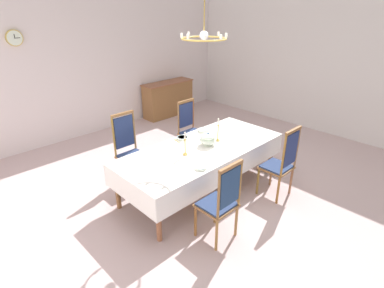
# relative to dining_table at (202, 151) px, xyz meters

# --- Properties ---
(ground) EXTENTS (7.59, 6.99, 0.04)m
(ground) POSITION_rel_dining_table_xyz_m (0.00, -0.04, -0.68)
(ground) COLOR #C3AAAA
(back_wall) EXTENTS (7.59, 0.08, 3.03)m
(back_wall) POSITION_rel_dining_table_xyz_m (0.00, 3.50, 0.85)
(back_wall) COLOR silver
(back_wall) RESTS_ON ground
(right_wall) EXTENTS (0.08, 6.99, 3.03)m
(right_wall) POSITION_rel_dining_table_xyz_m (3.83, -0.04, 0.85)
(right_wall) COLOR silver
(right_wall) RESTS_ON ground
(dining_table) EXTENTS (2.74, 1.16, 0.73)m
(dining_table) POSITION_rel_dining_table_xyz_m (0.00, 0.00, 0.00)
(dining_table) COLOR brown
(dining_table) RESTS_ON ground
(tablecloth) EXTENTS (2.76, 1.18, 0.35)m
(tablecloth) POSITION_rel_dining_table_xyz_m (0.00, 0.00, -0.01)
(tablecloth) COLOR white
(tablecloth) RESTS_ON dining_table
(chair_south_a) EXTENTS (0.44, 0.42, 1.13)m
(chair_south_a) POSITION_rel_dining_table_xyz_m (-0.69, -0.99, -0.09)
(chair_south_a) COLOR brown
(chair_south_a) RESTS_ON ground
(chair_north_a) EXTENTS (0.44, 0.42, 1.20)m
(chair_north_a) POSITION_rel_dining_table_xyz_m (-0.69, 0.99, -0.07)
(chair_north_a) COLOR brown
(chair_north_a) RESTS_ON ground
(chair_south_b) EXTENTS (0.44, 0.42, 1.17)m
(chair_south_b) POSITION_rel_dining_table_xyz_m (0.70, -0.99, -0.08)
(chair_south_b) COLOR brown
(chair_south_b) RESTS_ON ground
(chair_north_b) EXTENTS (0.44, 0.42, 1.12)m
(chair_north_b) POSITION_rel_dining_table_xyz_m (0.70, 0.98, -0.09)
(chair_north_b) COLOR brown
(chair_north_b) RESTS_ON ground
(soup_tureen) EXTENTS (0.26, 0.26, 0.21)m
(soup_tureen) POSITION_rel_dining_table_xyz_m (0.13, -0.00, 0.17)
(soup_tureen) COLOR silver
(soup_tureen) RESTS_ON tablecloth
(candlestick_west) EXTENTS (0.07, 0.07, 0.36)m
(candlestick_west) POSITION_rel_dining_table_xyz_m (-0.36, -0.00, 0.22)
(candlestick_west) COLOR gold
(candlestick_west) RESTS_ON tablecloth
(candlestick_east) EXTENTS (0.07, 0.07, 0.39)m
(candlestick_east) POSITION_rel_dining_table_xyz_m (0.36, -0.00, 0.23)
(candlestick_east) COLOR gold
(candlestick_east) RESTS_ON tablecloth
(bowl_near_left) EXTENTS (0.19, 0.19, 0.05)m
(bowl_near_left) POSITION_rel_dining_table_xyz_m (0.48, 0.44, 0.10)
(bowl_near_left) COLOR silver
(bowl_near_left) RESTS_ON tablecloth
(bowl_near_right) EXTENTS (0.19, 0.19, 0.04)m
(bowl_near_right) POSITION_rel_dining_table_xyz_m (-0.00, 0.45, 0.09)
(bowl_near_right) COLOR silver
(bowl_near_right) RESTS_ON tablecloth
(bowl_far_left) EXTENTS (0.16, 0.16, 0.03)m
(bowl_far_left) POSITION_rel_dining_table_xyz_m (-0.50, -0.46, 0.09)
(bowl_far_left) COLOR silver
(bowl_far_left) RESTS_ON tablecloth
(spoon_primary) EXTENTS (0.07, 0.17, 0.01)m
(spoon_primary) POSITION_rel_dining_table_xyz_m (0.60, 0.46, 0.08)
(spoon_primary) COLOR gold
(spoon_primary) RESTS_ON tablecloth
(spoon_secondary) EXTENTS (0.05, 0.18, 0.01)m
(spoon_secondary) POSITION_rel_dining_table_xyz_m (-0.12, 0.48, 0.08)
(spoon_secondary) COLOR gold
(spoon_secondary) RESTS_ON tablecloth
(sideboard) EXTENTS (1.44, 0.48, 0.90)m
(sideboard) POSITION_rel_dining_table_xyz_m (1.97, 3.18, -0.21)
(sideboard) COLOR brown
(sideboard) RESTS_ON ground
(mounted_clock) EXTENTS (0.29, 0.06, 0.29)m
(mounted_clock) POSITION_rel_dining_table_xyz_m (-1.36, 3.42, 1.54)
(mounted_clock) COLOR #D1B251
(chandelier) EXTENTS (0.63, 0.63, 0.66)m
(chandelier) POSITION_rel_dining_table_xyz_m (-0.00, -0.00, 1.69)
(chandelier) COLOR gold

